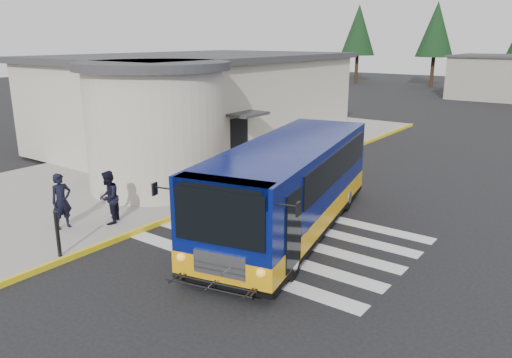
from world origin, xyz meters
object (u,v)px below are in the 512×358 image
Objects in this scene: transit_bus at (289,190)px; pedestrian_a at (61,201)px; pedestrian_b at (109,197)px; bollard at (58,234)px.

pedestrian_a is at bearing -155.73° from transit_bus.
pedestrian_a reaches higher than pedestrian_b.
transit_bus reaches higher than pedestrian_a.
pedestrian_a is 1.37× the size of bollard.
pedestrian_a is at bearing 143.81° from bollard.
bollard is at bearing -118.92° from pedestrian_a.
pedestrian_b is (-4.73, -3.04, -0.34)m from transit_bus.
pedestrian_a is at bearing -71.49° from pedestrian_b.
pedestrian_a is (-5.53, -4.16, -0.32)m from transit_bus.
bollard is (-3.77, -5.45, -0.55)m from transit_bus.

